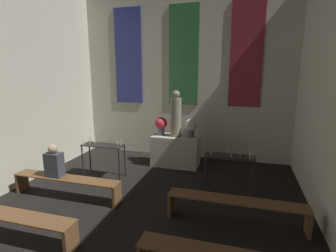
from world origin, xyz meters
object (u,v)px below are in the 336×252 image
flower_vase_left (161,125)px  pew_back_right (235,205)px  candle_rack_left (103,150)px  pew_back_left (66,182)px  pew_third_left (7,220)px  statue (176,115)px  candle_rack_right (230,162)px  flower_vase_right (191,126)px  person_seated (54,162)px  altar (176,151)px

flower_vase_left → pew_back_right: 3.54m
candle_rack_left → pew_back_left: bearing=-98.3°
pew_third_left → statue: bearing=66.4°
candle_rack_right → pew_back_right: 1.35m
candle_rack_left → statue: bearing=39.4°
statue → pew_back_left: size_ratio=0.53×
flower_vase_left → pew_back_right: (2.24, -2.61, -0.85)m
flower_vase_right → pew_back_right: (1.36, -2.61, -0.85)m
pew_back_left → person_seated: (-0.27, -0.00, 0.44)m
altar → pew_third_left: altar is taller
pew_back_left → pew_back_right: bearing=0.0°
statue → altar: bearing=0.0°
candle_rack_right → pew_third_left: (-3.41, -2.80, -0.37)m
flower_vase_left → candle_rack_left: flower_vase_left is taller
flower_vase_left → pew_back_left: bearing=-117.5°
pew_third_left → pew_back_right: same height
flower_vase_right → pew_back_right: bearing=-62.5°
flower_vase_left → candle_rack_right: 2.49m
pew_back_left → flower_vase_right: bearing=49.4°
altar → statue: 1.05m
statue → candle_rack_right: size_ratio=1.19×
flower_vase_right → candle_rack_right: size_ratio=0.48×
altar → flower_vase_left: (-0.44, 0.00, 0.76)m
statue → pew_back_right: bearing=-55.4°
pew_back_left → person_seated: person_seated is taller
flower_vase_left → pew_back_left: flower_vase_left is taller
altar → candle_rack_left: 2.10m
candle_rack_right → pew_third_left: size_ratio=0.45×
flower_vase_left → person_seated: bearing=-122.0°
person_seated → pew_back_right: bearing=0.0°
statue → candle_rack_right: statue is taller
flower_vase_left → person_seated: (-1.63, -2.61, -0.41)m
candle_rack_left → person_seated: (-0.46, -1.29, 0.07)m
altar → person_seated: (-2.07, -2.61, 0.35)m
pew_back_right → candle_rack_left: bearing=159.3°
flower_vase_right → pew_third_left: 4.77m
pew_back_left → pew_back_right: (3.60, 0.00, 0.00)m
altar → statue: statue is taller
flower_vase_left → pew_third_left: size_ratio=0.21×
altar → person_seated: bearing=-128.4°
flower_vase_right → pew_back_left: (-2.24, -2.61, -0.85)m
candle_rack_left → altar: bearing=39.4°
flower_vase_left → person_seated: size_ratio=0.72×
candle_rack_right → pew_back_right: (0.19, -1.29, -0.37)m
altar → flower_vase_right: flower_vase_right is taller
flower_vase_left → pew_third_left: bearing=-108.2°
flower_vase_left → pew_third_left: flower_vase_left is taller
altar → statue: bearing=0.0°
flower_vase_right → statue: bearing=180.0°
candle_rack_right → person_seated: bearing=-160.7°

